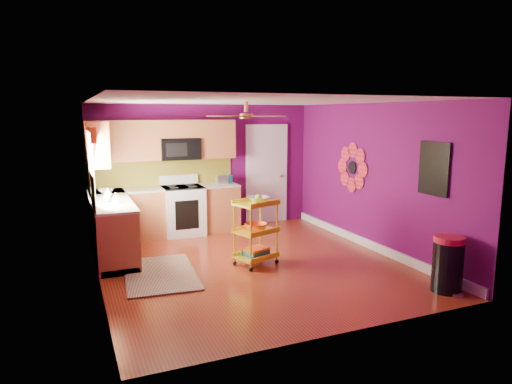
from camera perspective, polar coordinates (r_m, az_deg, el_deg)
name	(u,v)px	position (r m, az deg, el deg)	size (l,w,h in m)	color
ground	(251,264)	(7.22, -0.58, -8.96)	(5.00, 5.00, 0.00)	maroon
room_envelope	(253,160)	(6.88, -0.40, 4.05)	(4.54, 5.04, 2.52)	#5E0A53
lower_cabinets	(144,220)	(8.46, -13.80, -3.39)	(2.81, 2.31, 0.94)	#995029
electric_range	(183,210)	(8.94, -9.13, -2.21)	(0.76, 0.66, 1.13)	white
upper_cabinetry	(144,142)	(8.63, -13.86, 6.03)	(2.80, 2.30, 1.26)	#995029
left_window	(91,152)	(7.42, -19.95, 4.69)	(0.08, 1.35, 1.08)	white
panel_door	(266,175)	(9.73, 1.32, 2.11)	(0.95, 0.11, 2.15)	white
right_wall_art	(386,168)	(7.73, 15.89, 2.90)	(0.04, 2.74, 1.04)	black
ceiling_fan	(246,115)	(7.03, -1.24, 9.54)	(1.01, 1.01, 0.26)	#BF8C3F
shag_rug	(160,274)	(6.90, -11.87, -9.97)	(0.99, 1.62, 0.02)	#321A10
rolling_cart	(256,229)	(7.04, 0.04, -4.64)	(0.72, 0.62, 1.10)	yellow
trash_can	(448,264)	(6.54, 22.84, -8.31)	(0.49, 0.49, 0.75)	black
teal_kettle	(228,179)	(9.15, -3.50, 1.61)	(0.18, 0.18, 0.21)	#16A8A9
toaster	(222,180)	(9.06, -4.28, 1.56)	(0.22, 0.15, 0.18)	beige
soap_bottle_a	(116,198)	(7.40, -17.11, -0.74)	(0.08, 0.08, 0.17)	#EA3F72
soap_bottle_b	(108,193)	(7.94, -18.03, -0.11)	(0.13, 0.13, 0.17)	white
counter_dish	(106,191)	(8.47, -18.27, 0.12)	(0.26, 0.26, 0.06)	white
counter_cup	(107,199)	(7.58, -18.13, -0.83)	(0.12, 0.12, 0.10)	white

